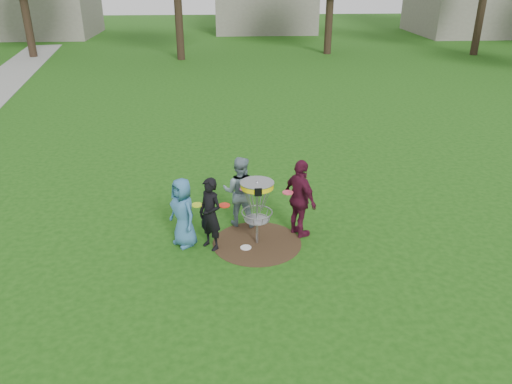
{
  "coord_description": "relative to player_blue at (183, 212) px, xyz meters",
  "views": [
    {
      "loc": [
        -0.6,
        -8.73,
        5.15
      ],
      "look_at": [
        0.0,
        0.3,
        1.0
      ],
      "focal_mm": 35.0,
      "sensor_mm": 36.0,
      "label": 1
    }
  ],
  "objects": [
    {
      "name": "disc_on_grass",
      "position": [
        1.22,
        -0.25,
        -0.7
      ],
      "size": [
        0.22,
        0.22,
        0.02
      ],
      "primitive_type": "cylinder",
      "color": "white",
      "rests_on": "ground"
    },
    {
      "name": "player_maroon",
      "position": [
        2.35,
        0.22,
        0.12
      ],
      "size": [
        0.81,
        1.05,
        1.66
      ],
      "primitive_type": "imported",
      "rotation": [
        0.0,
        0.0,
        2.05
      ],
      "color": "#4F1229",
      "rests_on": "ground"
    },
    {
      "name": "player_blue",
      "position": [
        0.0,
        0.0,
        0.0
      ],
      "size": [
        0.78,
        0.83,
        1.42
      ],
      "primitive_type": "imported",
      "rotation": [
        0.0,
        0.0,
        -0.91
      ],
      "color": "teal",
      "rests_on": "ground"
    },
    {
      "name": "player_grey",
      "position": [
        1.15,
        0.79,
        0.06
      ],
      "size": [
        0.86,
        0.73,
        1.54
      ],
      "primitive_type": "imported",
      "rotation": [
        0.0,
        0.0,
        2.92
      ],
      "color": "gray",
      "rests_on": "ground"
    },
    {
      "name": "disc_golf_basket",
      "position": [
        1.45,
        -0.07,
        0.31
      ],
      "size": [
        0.66,
        0.67,
        1.38
      ],
      "color": "#9EA0A5",
      "rests_on": "ground"
    },
    {
      "name": "player_black",
      "position": [
        0.54,
        -0.17,
        0.03
      ],
      "size": [
        0.63,
        0.63,
        1.48
      ],
      "primitive_type": "imported",
      "rotation": [
        0.0,
        0.0,
        -0.8
      ],
      "color": "black",
      "rests_on": "ground"
    },
    {
      "name": "dirt_patch",
      "position": [
        1.45,
        -0.06,
        -0.71
      ],
      "size": [
        1.8,
        1.8,
        0.01
      ],
      "primitive_type": "cylinder",
      "color": "#47331E",
      "rests_on": "ground"
    },
    {
      "name": "held_discs",
      "position": [
        1.1,
        0.13,
        0.22
      ],
      "size": [
        2.02,
        0.89,
        0.16
      ],
      "color": "#D4F71B",
      "rests_on": "ground"
    },
    {
      "name": "ground",
      "position": [
        1.45,
        -0.06,
        -0.71
      ],
      "size": [
        100.0,
        100.0,
        0.0
      ],
      "primitive_type": "plane",
      "color": "#19470F",
      "rests_on": "ground"
    }
  ]
}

